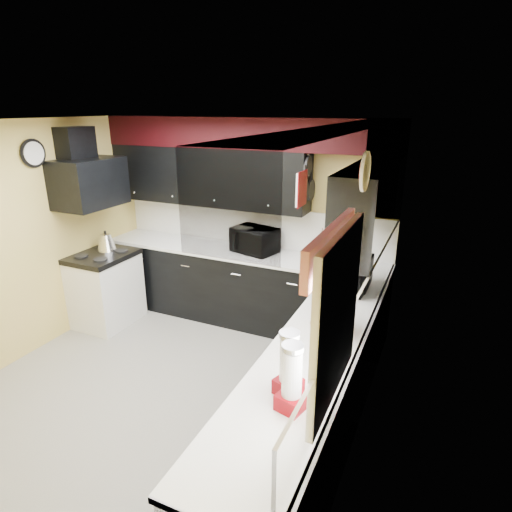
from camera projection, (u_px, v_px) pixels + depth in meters
The scene contains 35 objects.
ground at pixel (174, 383), 4.27m from camera, with size 3.60×3.60×0.00m, color gray.
wall_back at pixel (250, 220), 5.40m from camera, with size 3.60×0.06×2.50m, color #E0C666.
wall_right at pixel (367, 302), 3.15m from camera, with size 0.06×3.60×2.50m, color #E0C666.
wall_left at pixel (26, 242), 4.55m from camera, with size 0.06×3.60×2.50m, color #E0C666.
ceiling at pixel (154, 121), 3.44m from camera, with size 3.60×3.60×0.06m, color white.
cab_back at pixel (240, 287), 5.41m from camera, with size 3.60×0.60×0.90m, color black.
cab_right at pixel (311, 405), 3.28m from camera, with size 0.60×3.00×0.90m, color black.
counter_back at pixel (240, 252), 5.25m from camera, with size 3.62×0.64×0.04m, color white.
counter_right at pixel (314, 352), 3.12m from camera, with size 0.64×3.02×0.04m, color white.
splash_back at pixel (250, 225), 5.41m from camera, with size 3.60×0.02×0.50m, color white.
splash_right at pixel (365, 309), 3.17m from camera, with size 0.02×3.60×0.50m, color white.
upper_back at pixel (207, 176), 5.26m from camera, with size 2.60×0.35×0.70m, color black.
upper_right at pixel (372, 203), 3.81m from camera, with size 0.35×1.80×0.70m, color black.
soffit_back at pixel (243, 133), 4.89m from camera, with size 3.60×0.36×0.35m, color black.
soffit_right at pixel (347, 155), 2.71m from camera, with size 0.36×3.24×0.35m, color black.
stove at pixel (106, 291), 5.35m from camera, with size 0.60×0.75×0.86m, color white.
cooktop at pixel (102, 256), 5.20m from camera, with size 0.62×0.77×0.06m, color black.
hood at pixel (89, 183), 4.92m from camera, with size 0.50×0.78×0.55m, color black.
hood_duct at pixel (76, 145), 4.84m from camera, with size 0.24×0.40×0.40m, color black.
window at pixel (337, 317), 2.28m from camera, with size 0.03×0.86×0.96m, color white, non-canonical shape.
valance at pixel (331, 245), 2.17m from camera, with size 0.04×0.88×0.20m, color red.
pan_top at pixel (308, 166), 4.62m from camera, with size 0.03×0.22×0.40m, color black, non-canonical shape.
pan_mid at pixel (304, 191), 4.59m from camera, with size 0.03×0.28×0.46m, color black, non-canonical shape.
pan_low at pixel (311, 190), 4.82m from camera, with size 0.03×0.24×0.42m, color black, non-canonical shape.
cut_board at pixel (301, 189), 4.46m from camera, with size 0.03×0.26×0.35m, color white.
baskets at pixel (331, 301), 3.33m from camera, with size 0.27×0.27×0.50m, color brown, non-canonical shape.
clock at pixel (33, 153), 4.46m from camera, with size 0.03×0.30×0.30m, color black, non-canonical shape.
deco_plate at pixel (365, 172), 2.53m from camera, with size 0.03×0.24×0.24m, color white, non-canonical shape.
toaster_oven at pixel (254, 240), 5.15m from camera, with size 0.51×0.43×0.30m, color black.
microwave at pixel (350, 274), 4.13m from camera, with size 0.53×0.36×0.29m, color black.
utensil_crock at pixel (324, 255), 4.86m from camera, with size 0.14×0.14×0.15m, color silver.
knife_block at pixel (328, 254), 4.81m from camera, with size 0.09×0.13×0.21m, color black.
kettle at pixel (106, 242), 5.29m from camera, with size 0.23×0.23×0.20m, color silver, non-canonical shape.
dispenser_a at pixel (292, 379), 2.44m from camera, with size 0.15×0.15×0.41m, color #730002, non-canonical shape.
dispenser_b at pixel (289, 365), 2.58m from camera, with size 0.15×0.15×0.40m, color #600711, non-canonical shape.
Camera 1 is at (2.23, -2.94, 2.62)m, focal length 30.00 mm.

